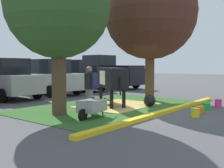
{
  "coord_description": "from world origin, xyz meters",
  "views": [
    {
      "loc": [
        -8.75,
        -5.18,
        1.7
      ],
      "look_at": [
        0.04,
        1.83,
        0.9
      ],
      "focal_mm": 43.35,
      "sensor_mm": 36.0,
      "label": 1
    }
  ],
  "objects_px": {
    "person_handler": "(89,88)",
    "sedan_silver": "(48,77)",
    "bucket_pink": "(218,103)",
    "shade_tree_left": "(58,7)",
    "wheelbarrow": "(92,106)",
    "cow_holstein": "(111,78)",
    "hatchback_white": "(5,79)",
    "bucket_orange": "(200,110)",
    "pickup_truck_black": "(108,73)",
    "bucket_green": "(206,106)",
    "shade_tree_right": "(150,13)",
    "bucket_yellow": "(195,112)",
    "sedan_blue": "(76,76)",
    "calf_lying": "(150,100)"
  },
  "relations": [
    {
      "from": "person_handler",
      "to": "sedan_silver",
      "type": "relative_size",
      "value": 0.37
    },
    {
      "from": "person_handler",
      "to": "bucket_pink",
      "type": "height_order",
      "value": "person_handler"
    },
    {
      "from": "bucket_pink",
      "to": "shade_tree_left",
      "type": "bearing_deg",
      "value": 143.48
    },
    {
      "from": "wheelbarrow",
      "to": "cow_holstein",
      "type": "bearing_deg",
      "value": 25.81
    },
    {
      "from": "wheelbarrow",
      "to": "hatchback_white",
      "type": "height_order",
      "value": "hatchback_white"
    },
    {
      "from": "hatchback_white",
      "to": "sedan_silver",
      "type": "distance_m",
      "value": 2.59
    },
    {
      "from": "shade_tree_left",
      "to": "bucket_pink",
      "type": "distance_m",
      "value": 7.14
    },
    {
      "from": "bucket_orange",
      "to": "pickup_truck_black",
      "type": "bearing_deg",
      "value": 56.26
    },
    {
      "from": "bucket_orange",
      "to": "sedan_silver",
      "type": "xyz_separation_m",
      "value": [
        0.64,
        9.16,
        0.85
      ]
    },
    {
      "from": "bucket_green",
      "to": "hatchback_white",
      "type": "relative_size",
      "value": 0.07
    },
    {
      "from": "bucket_pink",
      "to": "shade_tree_right",
      "type": "bearing_deg",
      "value": 88.54
    },
    {
      "from": "bucket_yellow",
      "to": "hatchback_white",
      "type": "bearing_deg",
      "value": 97.19
    },
    {
      "from": "bucket_yellow",
      "to": "sedan_blue",
      "type": "bearing_deg",
      "value": 67.68
    },
    {
      "from": "shade_tree_left",
      "to": "bucket_orange",
      "type": "distance_m",
      "value": 6.0
    },
    {
      "from": "bucket_pink",
      "to": "sedan_silver",
      "type": "xyz_separation_m",
      "value": [
        -1.13,
        9.25,
        0.81
      ]
    },
    {
      "from": "shade_tree_left",
      "to": "person_handler",
      "type": "xyz_separation_m",
      "value": [
        0.95,
        -0.5,
        -2.74
      ]
    },
    {
      "from": "shade_tree_right",
      "to": "hatchback_white",
      "type": "relative_size",
      "value": 1.41
    },
    {
      "from": "shade_tree_right",
      "to": "person_handler",
      "type": "distance_m",
      "value": 5.26
    },
    {
      "from": "bucket_yellow",
      "to": "bucket_orange",
      "type": "relative_size",
      "value": 0.9
    },
    {
      "from": "bucket_yellow",
      "to": "bucket_orange",
      "type": "bearing_deg",
      "value": 10.81
    },
    {
      "from": "cow_holstein",
      "to": "bucket_orange",
      "type": "bearing_deg",
      "value": -81.15
    },
    {
      "from": "shade_tree_right",
      "to": "person_handler",
      "type": "bearing_deg",
      "value": 179.91
    },
    {
      "from": "sedan_silver",
      "to": "sedan_blue",
      "type": "distance_m",
      "value": 2.58
    },
    {
      "from": "calf_lying",
      "to": "pickup_truck_black",
      "type": "bearing_deg",
      "value": 50.43
    },
    {
      "from": "sedan_blue",
      "to": "pickup_truck_black",
      "type": "xyz_separation_m",
      "value": [
        3.02,
        -0.18,
        0.13
      ]
    },
    {
      "from": "hatchback_white",
      "to": "pickup_truck_black",
      "type": "bearing_deg",
      "value": 0.01
    },
    {
      "from": "wheelbarrow",
      "to": "bucket_yellow",
      "type": "bearing_deg",
      "value": -47.95
    },
    {
      "from": "calf_lying",
      "to": "bucket_yellow",
      "type": "distance_m",
      "value": 2.66
    },
    {
      "from": "sedan_blue",
      "to": "pickup_truck_black",
      "type": "height_order",
      "value": "pickup_truck_black"
    },
    {
      "from": "shade_tree_left",
      "to": "sedan_silver",
      "type": "distance_m",
      "value": 7.26
    },
    {
      "from": "sedan_silver",
      "to": "bucket_green",
      "type": "bearing_deg",
      "value": -88.47
    },
    {
      "from": "bucket_yellow",
      "to": "bucket_orange",
      "type": "height_order",
      "value": "bucket_yellow"
    },
    {
      "from": "wheelbarrow",
      "to": "bucket_pink",
      "type": "distance_m",
      "value": 5.38
    },
    {
      "from": "bucket_yellow",
      "to": "bucket_orange",
      "type": "xyz_separation_m",
      "value": [
        0.75,
        0.14,
        -0.02
      ]
    },
    {
      "from": "cow_holstein",
      "to": "sedan_silver",
      "type": "relative_size",
      "value": 0.62
    },
    {
      "from": "calf_lying",
      "to": "shade_tree_right",
      "type": "bearing_deg",
      "value": 30.7
    },
    {
      "from": "hatchback_white",
      "to": "pickup_truck_black",
      "type": "relative_size",
      "value": 0.82
    },
    {
      "from": "shade_tree_right",
      "to": "calf_lying",
      "type": "height_order",
      "value": "shade_tree_right"
    },
    {
      "from": "sedan_silver",
      "to": "bucket_orange",
      "type": "bearing_deg",
      "value": -93.99
    },
    {
      "from": "wheelbarrow",
      "to": "sedan_blue",
      "type": "relative_size",
      "value": 0.36
    },
    {
      "from": "cow_holstein",
      "to": "hatchback_white",
      "type": "bearing_deg",
      "value": 103.61
    },
    {
      "from": "bucket_yellow",
      "to": "bucket_pink",
      "type": "relative_size",
      "value": 0.92
    },
    {
      "from": "shade_tree_left",
      "to": "calf_lying",
      "type": "relative_size",
      "value": 4.17
    },
    {
      "from": "wheelbarrow",
      "to": "sedan_blue",
      "type": "xyz_separation_m",
      "value": [
        6.21,
        7.13,
        0.6
      ]
    },
    {
      "from": "wheelbarrow",
      "to": "bucket_pink",
      "type": "height_order",
      "value": "wheelbarrow"
    },
    {
      "from": "shade_tree_left",
      "to": "cow_holstein",
      "type": "xyz_separation_m",
      "value": [
        2.71,
        -0.08,
        -2.47
      ]
    },
    {
      "from": "wheelbarrow",
      "to": "bucket_yellow",
      "type": "distance_m",
      "value": 3.38
    },
    {
      "from": "hatchback_white",
      "to": "bucket_green",
      "type": "bearing_deg",
      "value": -72.98
    },
    {
      "from": "shade_tree_left",
      "to": "shade_tree_right",
      "type": "relative_size",
      "value": 0.86
    },
    {
      "from": "wheelbarrow",
      "to": "bucket_pink",
      "type": "relative_size",
      "value": 4.96
    }
  ]
}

